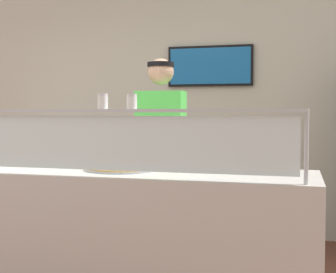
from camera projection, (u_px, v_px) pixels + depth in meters
shop_rear_unit at (208, 110)px, 5.23m from camera, size 6.58×0.13×2.70m
serving_counter at (146, 244)px, 3.13m from camera, size 2.18×0.72×0.95m
sneeze_guard at (130, 134)px, 2.79m from camera, size 2.01×0.06×0.40m
pizza_tray at (122, 167)px, 3.19m from camera, size 0.49×0.49×0.04m
pizza_server at (119, 164)px, 3.17m from camera, size 0.09×0.28×0.01m
parmesan_shaker at (103, 102)px, 2.83m from camera, size 0.06×0.06×0.09m
pepper_flake_shaker at (132, 102)px, 2.78m from camera, size 0.06×0.06×0.09m
worker_figure at (161, 153)px, 3.85m from camera, size 0.41×0.50×1.76m
prep_shelf at (42, 194)px, 5.26m from camera, size 0.70×0.55×0.86m
pizza_box_stack at (42, 147)px, 5.23m from camera, size 0.45×0.44×0.18m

